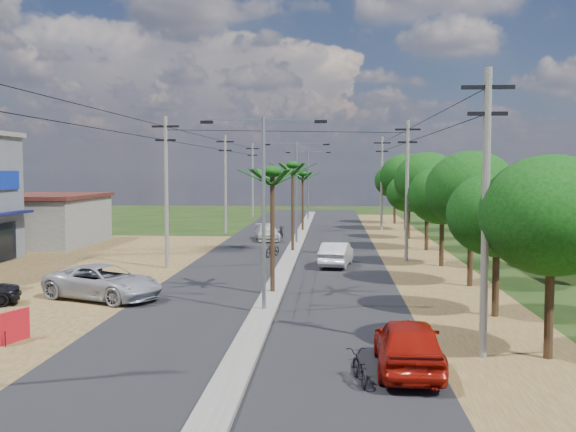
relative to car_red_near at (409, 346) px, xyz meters
name	(u,v)px	position (x,y,z in m)	size (l,w,h in m)	color
ground	(264,314)	(-5.00, 7.71, -0.80)	(160.00, 160.00, 0.00)	black
road	(288,262)	(-5.00, 22.71, -0.78)	(12.00, 110.00, 0.04)	black
median	(291,255)	(-5.00, 25.71, -0.71)	(1.00, 90.00, 0.18)	#605E56
dirt_lot_west	(4,278)	(-20.00, 15.71, -0.78)	(18.00, 46.00, 0.04)	#52351C
dirt_shoulder_east	(424,264)	(3.50, 22.71, -0.78)	(5.00, 90.00, 0.03)	#52351C
low_shed	(28,219)	(-26.00, 31.71, 1.17)	(10.40, 10.40, 3.95)	#605E56
house_east_far	(560,213)	(16.00, 35.71, 1.59)	(7.60, 7.50, 4.60)	gray
tree_east_a	(552,215)	(4.50, 1.71, 3.69)	(4.40, 4.40, 6.37)	black
tree_east_b	(497,214)	(4.30, 7.71, 3.31)	(4.00, 4.00, 5.83)	black
tree_east_c	(471,190)	(4.70, 14.71, 4.06)	(4.60, 4.60, 6.83)	black
tree_east_d	(442,195)	(4.40, 21.71, 3.54)	(4.20, 4.20, 6.13)	black
tree_east_e	(427,180)	(4.60, 29.71, 4.29)	(4.80, 4.80, 7.14)	black
tree_east_f	(409,193)	(4.20, 37.71, 3.09)	(3.80, 3.80, 5.52)	black
tree_east_g	(406,176)	(4.80, 45.71, 4.44)	(5.00, 5.00, 7.38)	black
tree_east_h	(395,181)	(4.50, 53.71, 3.84)	(4.40, 4.40, 6.52)	black
palm_median_near	(272,177)	(-5.00, 11.71, 4.74)	(2.00, 2.00, 6.15)	black
palm_median_mid	(293,169)	(-5.00, 27.71, 5.10)	(2.00, 2.00, 6.55)	black
palm_median_far	(303,176)	(-5.00, 43.71, 4.46)	(2.00, 2.00, 5.85)	black
streetlight_near	(264,197)	(-5.00, 7.71, 3.99)	(5.10, 0.18, 8.00)	gray
streetlight_mid	(297,184)	(-5.00, 32.71, 3.99)	(5.10, 0.18, 8.00)	gray
streetlight_far	(308,179)	(-5.00, 57.71, 3.99)	(5.10, 0.18, 8.00)	gray
utility_pole_w_b	(166,189)	(-12.00, 19.71, 3.96)	(1.60, 0.24, 9.00)	#605E56
utility_pole_w_c	(225,182)	(-12.00, 41.71, 3.96)	(1.60, 0.24, 9.00)	#605E56
utility_pole_w_d	(253,178)	(-12.00, 62.71, 3.96)	(1.60, 0.24, 9.00)	#605E56
utility_pole_e_a	(486,207)	(2.50, 1.71, 3.96)	(1.60, 0.24, 9.00)	#605E56
utility_pole_e_b	(407,187)	(2.50, 23.71, 3.96)	(1.60, 0.24, 9.00)	#605E56
utility_pole_e_c	(382,181)	(2.50, 45.71, 3.96)	(1.60, 0.24, 9.00)	#605E56
car_red_near	(409,346)	(0.00, 0.00, 0.00)	(1.89, 4.69, 1.60)	maroon
car_silver_mid	(336,255)	(-1.97, 21.17, -0.06)	(1.56, 4.48, 1.48)	#A5A7AE
car_white_far	(267,233)	(-7.57, 35.58, -0.16)	(1.80, 4.43, 1.29)	#B1B2AD
car_parked_silver	(104,283)	(-12.50, 10.07, -0.02)	(2.58, 5.60, 1.56)	#A5A7AE
moto_rider_east	(359,369)	(-1.47, -1.13, -0.37)	(0.57, 1.65, 0.86)	black
moto_rider_west_a	(273,250)	(-6.20, 25.24, -0.30)	(0.66, 1.89, 1.00)	black
moto_rider_west_b	(281,232)	(-6.57, 37.70, -0.29)	(0.48, 1.71, 1.03)	black
roadside_sign	(14,327)	(-13.00, 2.49, -0.24)	(0.55, 1.30, 1.13)	#A50F17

